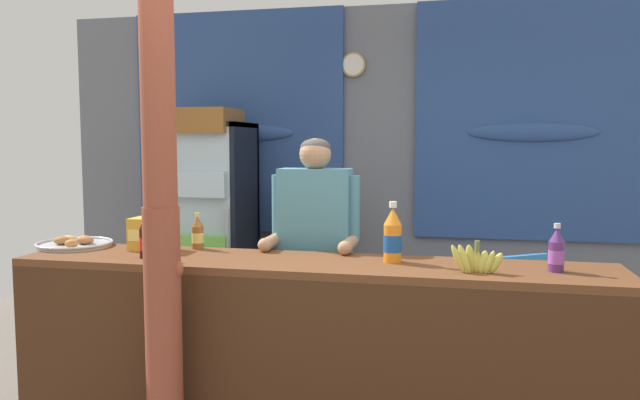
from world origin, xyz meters
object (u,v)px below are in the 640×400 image
at_px(soda_bottle_cola, 145,238).
at_px(snack_box_choco_powder, 150,234).
at_px(timber_post, 161,218).
at_px(soda_bottle_orange_soda, 393,237).
at_px(drink_fridge, 206,210).
at_px(bottle_shelf_rack, 312,255).
at_px(stall_counter, 305,337).
at_px(plastic_lawn_chair, 507,306).
at_px(soda_bottle_grape_soda, 556,251).
at_px(pastry_tray, 75,243).
at_px(soda_bottle_iced_tea, 198,234).
at_px(banana_bunch, 476,260).
at_px(shopkeeper, 315,237).

height_order(soda_bottle_cola, snack_box_choco_powder, soda_bottle_cola).
relative_size(timber_post, soda_bottle_orange_soda, 8.09).
relative_size(drink_fridge, bottle_shelf_rack, 1.54).
height_order(stall_counter, plastic_lawn_chair, stall_counter).
xyz_separation_m(soda_bottle_orange_soda, soda_bottle_grape_soda, (0.79, -0.07, -0.03)).
xyz_separation_m(timber_post, plastic_lawn_chair, (1.72, 1.56, -0.74)).
distance_m(bottle_shelf_rack, pastry_tray, 2.14).
bearing_deg(plastic_lawn_chair, soda_bottle_iced_tea, -153.40).
bearing_deg(soda_bottle_iced_tea, soda_bottle_grape_soda, -6.40).
height_order(stall_counter, pastry_tray, pastry_tray).
height_order(drink_fridge, banana_bunch, drink_fridge).
bearing_deg(plastic_lawn_chair, soda_bottle_cola, -147.96).
xyz_separation_m(stall_counter, soda_bottle_grape_soda, (1.22, 0.11, 0.47)).
height_order(soda_bottle_grape_soda, banana_bunch, soda_bottle_grape_soda).
distance_m(drink_fridge, soda_bottle_iced_tea, 1.57).
relative_size(stall_counter, pastry_tray, 7.12).
xyz_separation_m(drink_fridge, soda_bottle_orange_soda, (1.73, -1.61, 0.08)).
distance_m(timber_post, soda_bottle_grape_soda, 1.90).
relative_size(soda_bottle_iced_tea, soda_bottle_cola, 0.85).
xyz_separation_m(soda_bottle_iced_tea, banana_bunch, (1.57, -0.33, -0.03)).
relative_size(soda_bottle_orange_soda, banana_bunch, 1.20).
xyz_separation_m(drink_fridge, soda_bottle_cola, (0.42, -1.79, 0.05)).
bearing_deg(soda_bottle_cola, bottle_shelf_rack, 78.44).
bearing_deg(soda_bottle_grape_soda, timber_post, -166.99).
relative_size(bottle_shelf_rack, snack_box_choco_powder, 5.82).
bearing_deg(timber_post, soda_bottle_cola, 128.88).
bearing_deg(soda_bottle_orange_soda, pastry_tray, 178.00).
bearing_deg(plastic_lawn_chair, stall_counter, -131.36).
bearing_deg(bottle_shelf_rack, soda_bottle_grape_soda, -49.69).
bearing_deg(soda_bottle_iced_tea, stall_counter, -24.49).
bearing_deg(stall_counter, bottle_shelf_rack, 102.31).
bearing_deg(soda_bottle_orange_soda, stall_counter, -157.20).
xyz_separation_m(plastic_lawn_chair, soda_bottle_cola, (-1.98, -1.24, 0.58)).
xyz_separation_m(timber_post, soda_bottle_orange_soda, (1.05, 0.49, -0.13)).
xyz_separation_m(soda_bottle_iced_tea, soda_bottle_cola, (-0.16, -0.33, 0.02)).
relative_size(drink_fridge, banana_bunch, 7.04).
bearing_deg(snack_box_choco_powder, plastic_lawn_chair, 25.69).
relative_size(soda_bottle_grape_soda, pastry_tray, 0.53).
bearing_deg(shopkeeper, soda_bottle_iced_tea, -158.06).
relative_size(stall_counter, banana_bunch, 11.93).
xyz_separation_m(soda_bottle_orange_soda, soda_bottle_cola, (-1.31, -0.18, -0.03)).
xyz_separation_m(stall_counter, soda_bottle_cola, (-0.88, 0.00, 0.48)).
height_order(bottle_shelf_rack, soda_bottle_iced_tea, bottle_shelf_rack).
relative_size(soda_bottle_cola, banana_bunch, 0.95).
bearing_deg(plastic_lawn_chair, bottle_shelf_rack, 151.26).
xyz_separation_m(soda_bottle_cola, pastry_tray, (-0.60, 0.24, -0.09)).
relative_size(plastic_lawn_chair, soda_bottle_cola, 3.43).
height_order(stall_counter, soda_bottle_grape_soda, soda_bottle_grape_soda).
height_order(soda_bottle_iced_tea, snack_box_choco_powder, soda_bottle_iced_tea).
relative_size(soda_bottle_orange_soda, soda_bottle_cola, 1.26).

